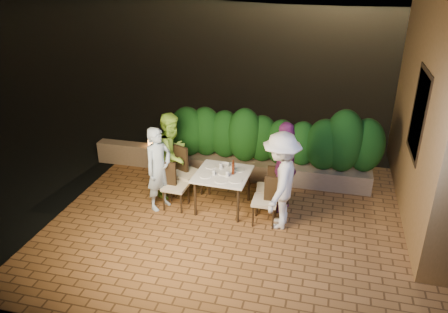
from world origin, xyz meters
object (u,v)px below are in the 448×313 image
(chair_left_front, at_px, (175,186))
(diner_blue, at_px, (159,169))
(chair_right_front, at_px, (265,200))
(diner_green, at_px, (172,154))
(bowl, at_px, (225,165))
(diner_purple, at_px, (285,167))
(beer_bottle, at_px, (233,167))
(dining_table, at_px, (223,191))
(parapet_lamp, at_px, (150,143))
(chair_left_back, at_px, (187,172))
(chair_right_back, at_px, (268,188))
(diner_white, at_px, (281,181))

(chair_left_front, bearing_deg, diner_blue, -166.27)
(chair_right_front, xyz_separation_m, diner_green, (-1.99, 0.67, 0.39))
(bowl, bearing_deg, diner_purple, -3.53)
(beer_bottle, distance_m, chair_right_front, 0.86)
(bowl, bearing_deg, chair_right_front, -35.71)
(bowl, bearing_deg, diner_green, 178.53)
(dining_table, xyz_separation_m, chair_left_front, (-0.88, -0.20, 0.10))
(dining_table, xyz_separation_m, diner_purple, (1.13, 0.25, 0.52))
(beer_bottle, bearing_deg, diner_green, 165.53)
(beer_bottle, bearing_deg, parapet_lamp, 148.26)
(diner_blue, height_order, diner_green, diner_green)
(chair_left_back, height_order, chair_right_back, chair_left_back)
(chair_left_back, bearing_deg, diner_green, -169.71)
(parapet_lamp, bearing_deg, diner_green, -48.31)
(chair_left_back, height_order, diner_white, diner_white)
(chair_right_front, relative_size, parapet_lamp, 6.81)
(beer_bottle, relative_size, chair_right_front, 0.31)
(dining_table, distance_m, diner_blue, 1.29)
(dining_table, distance_m, diner_green, 1.28)
(dining_table, bearing_deg, diner_green, 162.70)
(parapet_lamp, bearing_deg, diner_white, -28.70)
(diner_blue, bearing_deg, chair_left_back, -9.04)
(chair_right_back, bearing_deg, beer_bottle, 7.44)
(chair_left_back, height_order, diner_green, diner_green)
(dining_table, xyz_separation_m, parapet_lamp, (-2.08, 1.42, 0.20))
(chair_left_back, distance_m, diner_blue, 0.72)
(dining_table, bearing_deg, diner_white, -16.69)
(chair_right_back, distance_m, parapet_lamp, 3.17)
(beer_bottle, distance_m, chair_right_back, 0.80)
(beer_bottle, xyz_separation_m, chair_right_front, (0.67, -0.33, -0.42))
(diner_white, bearing_deg, diner_green, -102.36)
(chair_right_front, bearing_deg, dining_table, -21.17)
(chair_left_front, xyz_separation_m, diner_green, (-0.25, 0.55, 0.39))
(chair_left_back, bearing_deg, parapet_lamp, 160.46)
(diner_blue, relative_size, diner_white, 0.92)
(diner_blue, distance_m, diner_white, 2.31)
(dining_table, height_order, diner_green, diner_green)
(beer_bottle, height_order, chair_left_front, beer_bottle)
(chair_left_back, relative_size, diner_purple, 0.59)
(bowl, xyz_separation_m, diner_blue, (-1.14, -0.58, 0.05))
(dining_table, xyz_separation_m, chair_right_back, (0.84, 0.18, 0.08))
(chair_left_front, distance_m, diner_green, 0.72)
(chair_right_front, relative_size, chair_right_back, 1.04)
(diner_green, bearing_deg, chair_right_front, -98.05)
(dining_table, distance_m, diner_purple, 1.27)
(beer_bottle, bearing_deg, diner_blue, -168.98)
(dining_table, relative_size, diner_green, 0.58)
(bowl, distance_m, diner_green, 1.10)
(diner_white, bearing_deg, chair_right_back, -146.35)
(diner_white, relative_size, diner_purple, 1.00)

